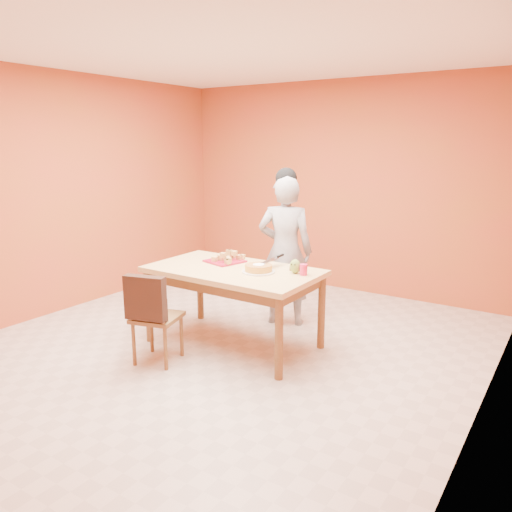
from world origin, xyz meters
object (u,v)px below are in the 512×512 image
Objects in this scene: dining_chair at (155,315)px; person at (285,251)px; pastry_platter at (225,261)px; sponge_cake at (259,268)px; checker_tin at (295,269)px; red_dinner_plate at (226,258)px; dining_table at (233,278)px; magenta_glass at (304,270)px; egg_ornament at (295,266)px.

person is (0.45, 1.49, 0.36)m from dining_chair.
dining_chair reaches higher than pastry_platter.
sponge_cake is 0.35m from checker_tin.
red_dinner_plate is 1.11× the size of sponge_cake.
person is at bearing 52.05° from red_dinner_plate.
checker_tin is at bearing 7.36° from pastry_platter.
dining_chair is at bearing -98.26° from pastry_platter.
magenta_glass is at bearing 13.34° from dining_table.
egg_ornament reaches higher than sponge_cake.
dining_table is 6.39× the size of sponge_cake.
checker_tin is (-0.05, 0.10, -0.05)m from egg_ornament.
checker_tin is (0.25, 0.25, -0.02)m from sponge_cake.
egg_ornament is at bearing 16.10° from dining_table.
sponge_cake is at bearing -25.33° from red_dinner_plate.
sponge_cake is at bearing 3.20° from dining_table.
egg_ornament is (0.47, -0.63, 0.03)m from person.
dining_chair is at bearing -139.94° from magenta_glass.
egg_ornament is at bearing 174.88° from magenta_glass.
egg_ornament is 0.12m from checker_tin.
pastry_platter is (-0.32, -0.63, -0.03)m from person.
sponge_cake is 2.54× the size of magenta_glass.
person is 12.28× the size of egg_ornament.
dining_chair is 1.03m from red_dinner_plate.
red_dinner_plate is (-0.40, -0.51, -0.03)m from person.
red_dinner_plate is 2.53× the size of checker_tin.
sponge_cake is (0.57, -0.27, 0.03)m from red_dinner_plate.
person is at bearing 141.12° from egg_ornament.
pastry_platter is 3.23× the size of magenta_glass.
pastry_platter is (-0.22, 0.16, 0.10)m from dining_table.
red_dinner_plate is at bearing 31.29° from person.
egg_ornament is (0.92, 0.86, 0.39)m from dining_chair.
dining_table is 0.31m from sponge_cake.
red_dinner_plate is 0.63m from sponge_cake.
dining_chair reaches higher than dining_table.
red_dinner_plate is at bearing -173.50° from egg_ornament.
red_dinner_plate is (-0.07, 0.12, -0.00)m from pastry_platter.
egg_ornament is at bearing 27.22° from dining_chair.
red_dinner_plate is at bearing 136.02° from dining_table.
person is 16.15× the size of magenta_glass.
person reaches higher than dining_chair.
magenta_glass is (1.01, 0.85, 0.38)m from dining_chair.
egg_ornament is at bearing 26.72° from sponge_cake.
dining_chair is 7.60× the size of checker_tin.
person is at bearing 62.79° from pastry_platter.
sponge_cake is (0.50, -0.15, 0.03)m from pastry_platter.
dining_chair is 1.60m from person.
egg_ornament is (0.80, 0.00, 0.06)m from pastry_platter.
dining_table is 16.26× the size of magenta_glass.
pastry_platter is at bearing 143.49° from dining_table.
dining_table is at bearing -43.98° from red_dinner_plate.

